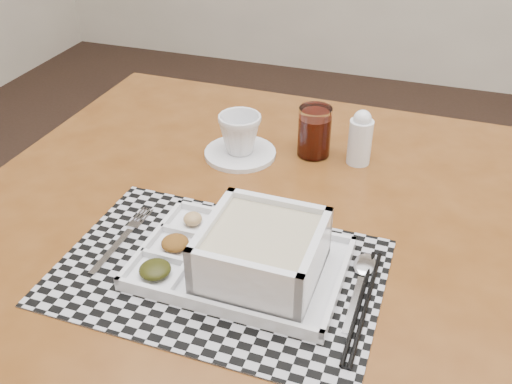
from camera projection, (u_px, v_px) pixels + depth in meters
dining_table at (254, 262)px, 1.04m from camera, size 1.12×1.12×0.83m
placemat at (219, 272)px, 0.89m from camera, size 0.51×0.34×0.00m
serving_tray at (254, 257)px, 0.86m from camera, size 0.32×0.22×0.10m
fork at (123, 238)px, 0.96m from camera, size 0.02×0.19×0.00m
spoon at (363, 270)px, 0.89m from camera, size 0.04×0.18×0.01m
chopsticks at (363, 304)px, 0.83m from camera, size 0.02×0.24×0.01m
saucer at (240, 153)px, 1.19m from camera, size 0.15×0.15×0.01m
cup at (240, 134)px, 1.17m from camera, size 0.11×0.11×0.08m
juice_glass at (314, 133)px, 1.18m from camera, size 0.07×0.07×0.11m
creamer_bottle at (360, 138)px, 1.14m from camera, size 0.05×0.05×0.12m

